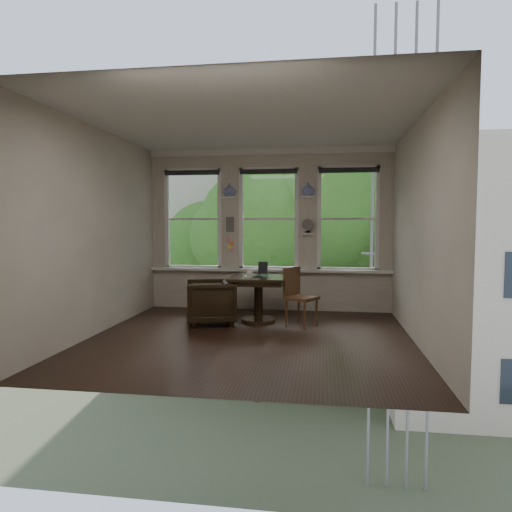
% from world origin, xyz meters
% --- Properties ---
extents(ground, '(4.50, 4.50, 0.00)m').
position_xyz_m(ground, '(0.00, 0.00, 0.00)').
color(ground, black).
rests_on(ground, ground).
extents(ceiling, '(4.50, 4.50, 0.00)m').
position_xyz_m(ceiling, '(0.00, 0.00, 3.00)').
color(ceiling, silver).
rests_on(ceiling, ground).
extents(wall_back, '(4.50, 0.00, 4.50)m').
position_xyz_m(wall_back, '(0.00, 2.25, 1.50)').
color(wall_back, beige).
rests_on(wall_back, ground).
extents(wall_front, '(4.50, 0.00, 4.50)m').
position_xyz_m(wall_front, '(0.00, -2.25, 1.50)').
color(wall_front, beige).
rests_on(wall_front, ground).
extents(wall_left, '(0.00, 4.50, 4.50)m').
position_xyz_m(wall_left, '(-2.25, 0.00, 1.50)').
color(wall_left, beige).
rests_on(wall_left, ground).
extents(wall_right, '(0.00, 4.50, 4.50)m').
position_xyz_m(wall_right, '(2.25, 0.00, 1.50)').
color(wall_right, beige).
rests_on(wall_right, ground).
extents(window_left, '(1.10, 0.12, 1.90)m').
position_xyz_m(window_left, '(-1.45, 2.25, 1.70)').
color(window_left, white).
rests_on(window_left, ground).
extents(window_center, '(1.10, 0.12, 1.90)m').
position_xyz_m(window_center, '(0.00, 2.25, 1.70)').
color(window_center, white).
rests_on(window_center, ground).
extents(window_right, '(1.10, 0.12, 1.90)m').
position_xyz_m(window_right, '(1.45, 2.25, 1.70)').
color(window_right, white).
rests_on(window_right, ground).
extents(shelf_left, '(0.26, 0.16, 0.03)m').
position_xyz_m(shelf_left, '(-0.72, 2.15, 2.10)').
color(shelf_left, white).
rests_on(shelf_left, ground).
extents(shelf_right, '(0.26, 0.16, 0.03)m').
position_xyz_m(shelf_right, '(0.72, 2.15, 2.10)').
color(shelf_right, white).
rests_on(shelf_right, ground).
extents(intercom, '(0.14, 0.06, 0.28)m').
position_xyz_m(intercom, '(-0.72, 2.18, 1.60)').
color(intercom, '#59544F').
rests_on(intercom, ground).
extents(sticky_notes, '(0.16, 0.01, 0.24)m').
position_xyz_m(sticky_notes, '(-0.72, 2.19, 1.25)').
color(sticky_notes, pink).
rests_on(sticky_notes, ground).
extents(desk_fan, '(0.20, 0.20, 0.24)m').
position_xyz_m(desk_fan, '(0.72, 2.13, 1.53)').
color(desk_fan, '#59544F').
rests_on(desk_fan, ground).
extents(vase_left, '(0.24, 0.24, 0.25)m').
position_xyz_m(vase_left, '(-0.72, 2.15, 2.24)').
color(vase_left, silver).
rests_on(vase_left, shelf_left).
extents(vase_right, '(0.24, 0.24, 0.25)m').
position_xyz_m(vase_right, '(0.72, 2.15, 2.24)').
color(vase_right, silver).
rests_on(vase_right, shelf_right).
extents(table, '(0.90, 0.90, 0.75)m').
position_xyz_m(table, '(-0.03, 1.09, 0.38)').
color(table, black).
rests_on(table, ground).
extents(armchair_left, '(0.96, 0.95, 0.71)m').
position_xyz_m(armchair_left, '(-0.78, 0.86, 0.35)').
color(armchair_left, black).
rests_on(armchair_left, ground).
extents(cushion_red, '(0.45, 0.45, 0.06)m').
position_xyz_m(cushion_red, '(-0.78, 0.86, 0.45)').
color(cushion_red, maroon).
rests_on(cushion_red, armchair_left).
extents(side_chair_right, '(0.58, 0.58, 0.92)m').
position_xyz_m(side_chair_right, '(0.68, 0.86, 0.46)').
color(side_chair_right, '#4F291C').
rests_on(side_chair_right, ground).
extents(laptop, '(0.39, 0.34, 0.03)m').
position_xyz_m(laptop, '(0.01, 0.97, 0.76)').
color(laptop, black).
rests_on(laptop, table).
extents(mug, '(0.12, 0.12, 0.10)m').
position_xyz_m(mug, '(-0.13, 0.84, 0.80)').
color(mug, white).
rests_on(mug, table).
extents(drinking_glass, '(0.11, 0.11, 0.09)m').
position_xyz_m(drinking_glass, '(0.10, 0.78, 0.79)').
color(drinking_glass, white).
rests_on(drinking_glass, table).
extents(tablet, '(0.16, 0.08, 0.22)m').
position_xyz_m(tablet, '(0.00, 1.38, 0.86)').
color(tablet, black).
rests_on(tablet, table).
extents(papers, '(0.31, 0.36, 0.00)m').
position_xyz_m(papers, '(-0.16, 1.16, 0.75)').
color(papers, silver).
rests_on(papers, table).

